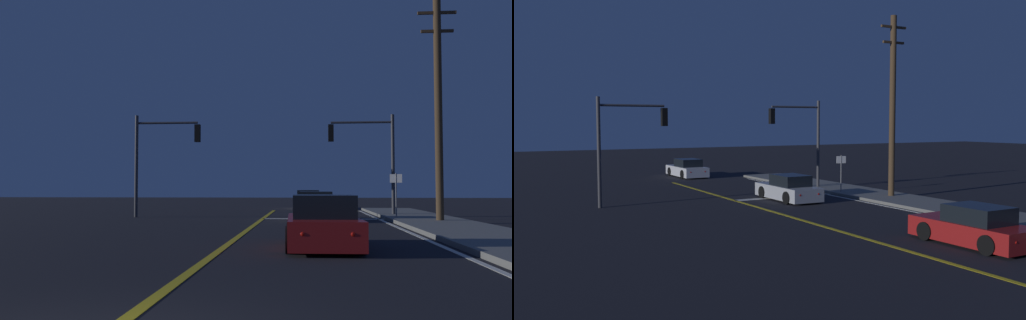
# 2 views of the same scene
# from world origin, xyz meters

# --- Properties ---
(sidewalk_right) EXTENTS (3.20, 42.92, 0.15)m
(sidewalk_right) POSITION_xyz_m (7.44, 11.92, 0.07)
(sidewalk_right) COLOR slate
(sidewalk_right) RESTS_ON ground
(lane_line_center) EXTENTS (0.20, 40.53, 0.01)m
(lane_line_center) POSITION_xyz_m (0.00, 11.92, 0.01)
(lane_line_center) COLOR gold
(lane_line_center) RESTS_ON ground
(lane_line_edge_right) EXTENTS (0.16, 40.53, 0.01)m
(lane_line_edge_right) POSITION_xyz_m (5.59, 11.92, 0.01)
(lane_line_edge_right) COLOR silver
(lane_line_edge_right) RESTS_ON ground
(stop_bar) EXTENTS (5.84, 0.50, 0.01)m
(stop_bar) POSITION_xyz_m (2.92, 22.34, 0.01)
(stop_bar) COLOR silver
(stop_bar) RESTS_ON ground
(car_distant_tail_red) EXTENTS (1.91, 4.22, 1.34)m
(car_distant_tail_red) POSITION_xyz_m (2.51, 9.10, 0.58)
(car_distant_tail_red) COLOR maroon
(car_distant_tail_red) RESTS_ON ground
(car_following_oncoming_silver) EXTENTS (1.82, 4.26, 1.34)m
(car_following_oncoming_silver) POSITION_xyz_m (2.54, 21.21, 0.58)
(car_following_oncoming_silver) COLOR #B2B5BA
(car_following_oncoming_silver) RESTS_ON ground
(car_lead_oncoming_white) EXTENTS (1.92, 4.45, 1.34)m
(car_lead_oncoming_white) POSITION_xyz_m (2.24, 35.54, 0.58)
(car_lead_oncoming_white) COLOR silver
(car_lead_oncoming_white) RESTS_ON ground
(traffic_signal_near_right) EXTENTS (3.44, 0.28, 5.35)m
(traffic_signal_near_right) POSITION_xyz_m (5.39, 24.64, 3.55)
(traffic_signal_near_right) COLOR #38383D
(traffic_signal_near_right) RESTS_ON ground
(traffic_signal_far_left) EXTENTS (3.43, 0.28, 5.26)m
(traffic_signal_far_left) POSITION_xyz_m (-5.38, 23.24, 3.49)
(traffic_signal_far_left) COLOR #38383D
(traffic_signal_far_left) RESTS_ON ground
(utility_pole_right) EXTENTS (1.63, 0.32, 9.63)m
(utility_pole_right) POSITION_xyz_m (7.74, 19.23, 4.97)
(utility_pole_right) COLOR #4C3823
(utility_pole_right) RESTS_ON ground
(street_sign_corner) EXTENTS (0.56, 0.14, 2.20)m
(street_sign_corner) POSITION_xyz_m (6.34, 21.84, 1.49)
(street_sign_corner) COLOR slate
(street_sign_corner) RESTS_ON ground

